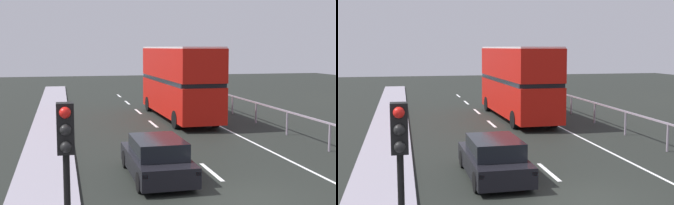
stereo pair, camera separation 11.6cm
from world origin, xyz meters
The scene contains 6 objects.
ground_plane centered at (0.00, 0.00, -0.05)m, with size 75.50×120.00×0.10m, color black.
lane_paint_markings centered at (2.15, 8.82, 0.00)m, with size 3.65×46.00×0.01m.
bridge_side_railing centered at (5.93, 9.00, 1.00)m, with size 0.10×42.00×1.24m.
double_decker_bus_red centered at (1.96, 15.55, 2.37)m, with size 2.72×10.29×4.45m.
hatchback_car_near centered at (-2.05, 2.91, 0.67)m, with size 1.89×4.47×1.40m.
traffic_signal_pole centered at (-5.09, -3.98, 2.63)m, with size 0.30×0.42×3.32m.
Camera 1 is at (-5.15, -12.15, 4.42)m, focal length 49.60 mm.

